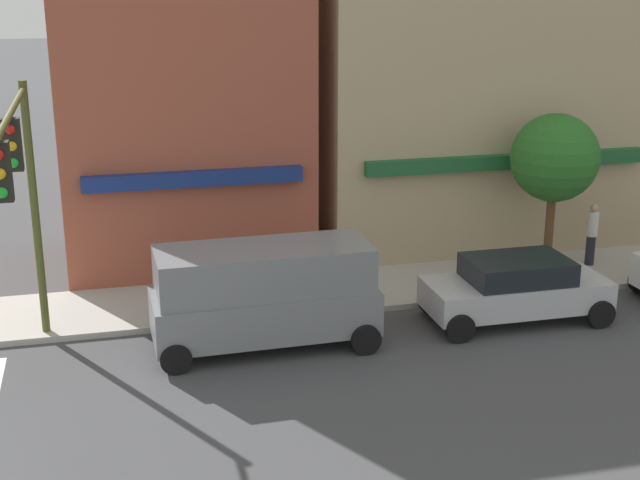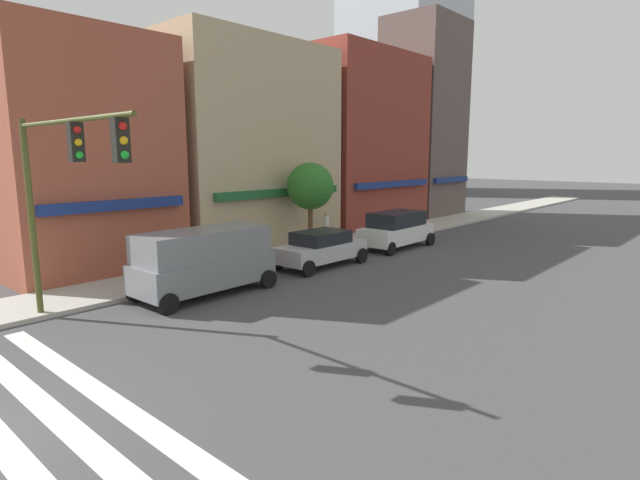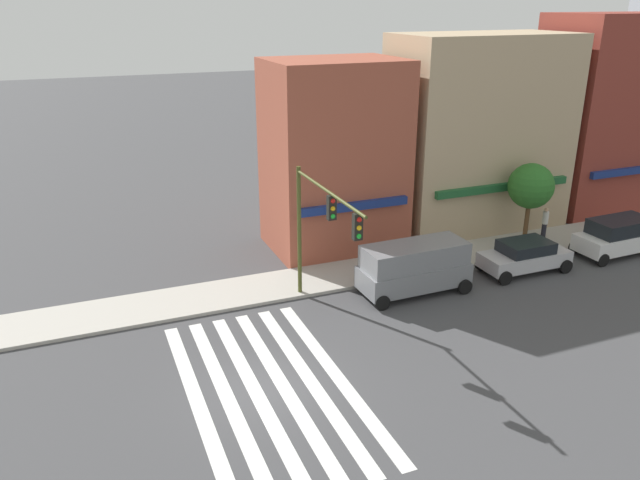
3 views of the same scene
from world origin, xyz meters
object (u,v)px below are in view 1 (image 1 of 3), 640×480
at_px(van_grey, 264,292).
at_px(street_tree, 555,158).
at_px(sedan_silver, 516,288).
at_px(pedestrian_white_shirt, 592,233).
at_px(traffic_signal, 21,176).

distance_m(van_grey, street_tree, 9.16).
relative_size(sedan_silver, pedestrian_white_shirt, 2.49).
relative_size(van_grey, street_tree, 1.15).
xyz_separation_m(pedestrian_white_shirt, street_tree, (-1.44, -0.20, 2.26)).
bearing_deg(traffic_signal, street_tree, 15.00).
relative_size(traffic_signal, van_grey, 1.30).
xyz_separation_m(traffic_signal, street_tree, (13.32, 3.57, -1.06)).
xyz_separation_m(van_grey, pedestrian_white_shirt, (9.92, 3.00, -0.21)).
distance_m(traffic_signal, pedestrian_white_shirt, 15.59).
xyz_separation_m(sedan_silver, pedestrian_white_shirt, (3.75, 3.00, 0.23)).
xyz_separation_m(van_grey, street_tree, (8.48, 2.80, 2.05)).
relative_size(traffic_signal, street_tree, 1.49).
xyz_separation_m(van_grey, sedan_silver, (6.16, 0.00, -0.44)).
distance_m(traffic_signal, street_tree, 13.83).
xyz_separation_m(traffic_signal, pedestrian_white_shirt, (14.76, 3.77, -3.31)).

